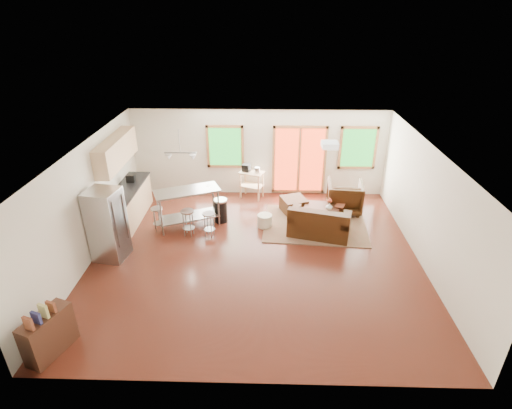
{
  "coord_description": "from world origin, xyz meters",
  "views": [
    {
      "loc": [
        0.22,
        -7.78,
        5.29
      ],
      "look_at": [
        0.0,
        0.3,
        1.2
      ],
      "focal_mm": 28.0,
      "sensor_mm": 36.0,
      "label": 1
    }
  ],
  "objects_px": {
    "armchair": "(345,195)",
    "loveseat": "(319,224)",
    "ottoman": "(294,205)",
    "coffee_table": "(321,207)",
    "kitchen_cart": "(251,176)",
    "island": "(188,201)",
    "rug": "(315,225)",
    "refrigerator": "(108,225)"
  },
  "relations": [
    {
      "from": "rug",
      "to": "ottoman",
      "type": "xyz_separation_m",
      "value": [
        -0.53,
        0.74,
        0.2
      ]
    },
    {
      "from": "kitchen_cart",
      "to": "loveseat",
      "type": "bearing_deg",
      "value": -50.32
    },
    {
      "from": "armchair",
      "to": "kitchen_cart",
      "type": "relative_size",
      "value": 0.93
    },
    {
      "from": "ottoman",
      "to": "island",
      "type": "relative_size",
      "value": 0.36
    },
    {
      "from": "ottoman",
      "to": "coffee_table",
      "type": "bearing_deg",
      "value": -22.72
    },
    {
      "from": "coffee_table",
      "to": "refrigerator",
      "type": "relative_size",
      "value": 0.58
    },
    {
      "from": "armchair",
      "to": "refrigerator",
      "type": "height_order",
      "value": "refrigerator"
    },
    {
      "from": "loveseat",
      "to": "ottoman",
      "type": "height_order",
      "value": "loveseat"
    },
    {
      "from": "refrigerator",
      "to": "kitchen_cart",
      "type": "bearing_deg",
      "value": 56.64
    },
    {
      "from": "island",
      "to": "ottoman",
      "type": "bearing_deg",
      "value": 16.94
    },
    {
      "from": "rug",
      "to": "coffee_table",
      "type": "xyz_separation_m",
      "value": [
        0.2,
        0.44,
        0.31
      ]
    },
    {
      "from": "coffee_table",
      "to": "ottoman",
      "type": "distance_m",
      "value": 0.8
    },
    {
      "from": "loveseat",
      "to": "refrigerator",
      "type": "xyz_separation_m",
      "value": [
        -4.89,
        -1.11,
        0.53
      ]
    },
    {
      "from": "refrigerator",
      "to": "island",
      "type": "bearing_deg",
      "value": 54.38
    },
    {
      "from": "rug",
      "to": "kitchen_cart",
      "type": "bearing_deg",
      "value": 136.55
    },
    {
      "from": "island",
      "to": "kitchen_cart",
      "type": "bearing_deg",
      "value": 48.68
    },
    {
      "from": "armchair",
      "to": "island",
      "type": "xyz_separation_m",
      "value": [
        -4.21,
        -0.97,
        0.22
      ]
    },
    {
      "from": "refrigerator",
      "to": "armchair",
      "type": "bearing_deg",
      "value": 33.21
    },
    {
      "from": "coffee_table",
      "to": "island",
      "type": "xyz_separation_m",
      "value": [
        -3.53,
        -0.54,
        0.39
      ]
    },
    {
      "from": "armchair",
      "to": "ottoman",
      "type": "bearing_deg",
      "value": 10.46
    },
    {
      "from": "loveseat",
      "to": "ottoman",
      "type": "relative_size",
      "value": 2.63
    },
    {
      "from": "rug",
      "to": "loveseat",
      "type": "relative_size",
      "value": 1.59
    },
    {
      "from": "island",
      "to": "kitchen_cart",
      "type": "relative_size",
      "value": 1.69
    },
    {
      "from": "coffee_table",
      "to": "armchair",
      "type": "bearing_deg",
      "value": 31.7
    },
    {
      "from": "armchair",
      "to": "coffee_table",
      "type": "bearing_deg",
      "value": 37.5
    },
    {
      "from": "ottoman",
      "to": "kitchen_cart",
      "type": "xyz_separation_m",
      "value": [
        -1.23,
        0.93,
        0.5
      ]
    },
    {
      "from": "loveseat",
      "to": "kitchen_cart",
      "type": "height_order",
      "value": "kitchen_cart"
    },
    {
      "from": "armchair",
      "to": "island",
      "type": "relative_size",
      "value": 0.55
    },
    {
      "from": "ottoman",
      "to": "island",
      "type": "xyz_separation_m",
      "value": [
        -2.8,
        -0.85,
        0.5
      ]
    },
    {
      "from": "armchair",
      "to": "loveseat",
      "type": "bearing_deg",
      "value": 63.68
    },
    {
      "from": "ottoman",
      "to": "island",
      "type": "bearing_deg",
      "value": -163.06
    },
    {
      "from": "loveseat",
      "to": "refrigerator",
      "type": "distance_m",
      "value": 5.04
    },
    {
      "from": "armchair",
      "to": "kitchen_cart",
      "type": "distance_m",
      "value": 2.78
    },
    {
      "from": "armchair",
      "to": "ottoman",
      "type": "distance_m",
      "value": 1.45
    },
    {
      "from": "coffee_table",
      "to": "armchair",
      "type": "distance_m",
      "value": 0.82
    },
    {
      "from": "armchair",
      "to": "refrigerator",
      "type": "distance_m",
      "value": 6.26
    },
    {
      "from": "refrigerator",
      "to": "kitchen_cart",
      "type": "height_order",
      "value": "refrigerator"
    },
    {
      "from": "ottoman",
      "to": "loveseat",
      "type": "bearing_deg",
      "value": -65.46
    },
    {
      "from": "rug",
      "to": "armchair",
      "type": "height_order",
      "value": "armchair"
    },
    {
      "from": "refrigerator",
      "to": "kitchen_cart",
      "type": "xyz_separation_m",
      "value": [
        3.09,
        3.28,
        -0.13
      ]
    },
    {
      "from": "rug",
      "to": "kitchen_cart",
      "type": "xyz_separation_m",
      "value": [
        -1.76,
        1.67,
        0.7
      ]
    },
    {
      "from": "coffee_table",
      "to": "refrigerator",
      "type": "xyz_separation_m",
      "value": [
        -5.06,
        -2.04,
        0.53
      ]
    }
  ]
}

